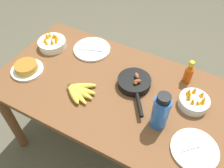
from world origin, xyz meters
The scene contains 11 objects.
ground_plane centered at (0.00, 0.00, 0.00)m, with size 14.00×14.00×0.00m, color #565142.
dining_table centered at (0.00, 0.00, 0.65)m, with size 1.48×0.82×0.76m.
banana_bunch centered at (-0.16, -0.14, 0.78)m, with size 0.20×0.21×0.04m.
skillet centered at (0.12, 0.08, 0.79)m, with size 0.26×0.34×0.08m.
frittata_plate_center centered at (-0.57, -0.14, 0.79)m, with size 0.21×0.21×0.06m.
empty_plate_near_front centered at (-0.30, 0.25, 0.77)m, with size 0.27×0.27×0.02m.
empty_plate_far_left centered at (0.57, -0.18, 0.77)m, with size 0.24×0.24×0.02m.
fruit_bowl_mango centered at (-0.58, 0.14, 0.80)m, with size 0.20×0.20×0.11m.
fruit_bowl_citrus centered at (0.48, 0.10, 0.80)m, with size 0.17×0.17×0.11m.
water_bottle centered at (0.35, -0.12, 0.88)m, with size 0.09×0.09×0.24m.
hot_sauce_bottle centered at (0.40, 0.28, 0.83)m, with size 0.05×0.05×0.16m.
Camera 1 is at (0.46, -0.86, 1.89)m, focal length 38.00 mm.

